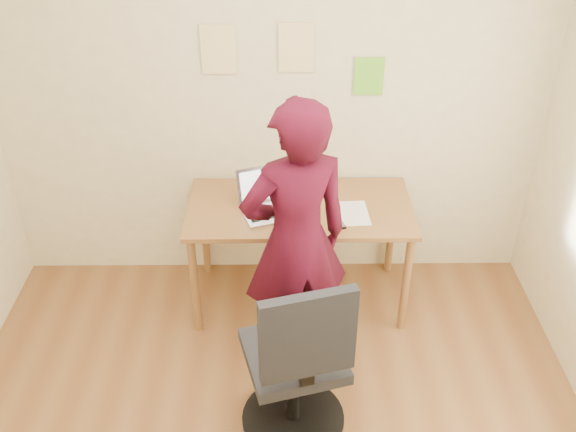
{
  "coord_description": "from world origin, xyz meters",
  "views": [
    {
      "loc": [
        0.07,
        -1.98,
        2.88
      ],
      "look_at": [
        0.1,
        0.95,
        0.95
      ],
      "focal_mm": 40.0,
      "sensor_mm": 36.0,
      "label": 1
    }
  ],
  "objects_px": {
    "laptop": "(269,202)",
    "office_chair": "(297,370)",
    "desk": "(300,218)",
    "phone": "(338,223)",
    "person": "(296,241)"
  },
  "relations": [
    {
      "from": "phone",
      "to": "office_chair",
      "type": "relative_size",
      "value": 0.13
    },
    {
      "from": "phone",
      "to": "desk",
      "type": "bearing_deg",
      "value": 119.17
    },
    {
      "from": "office_chair",
      "to": "desk",
      "type": "bearing_deg",
      "value": 72.81
    },
    {
      "from": "phone",
      "to": "person",
      "type": "relative_size",
      "value": 0.08
    },
    {
      "from": "desk",
      "to": "office_chair",
      "type": "bearing_deg",
      "value": -91.99
    },
    {
      "from": "laptop",
      "to": "phone",
      "type": "height_order",
      "value": "laptop"
    },
    {
      "from": "laptop",
      "to": "office_chair",
      "type": "bearing_deg",
      "value": -100.79
    },
    {
      "from": "laptop",
      "to": "person",
      "type": "bearing_deg",
      "value": -91.28
    },
    {
      "from": "office_chair",
      "to": "laptop",
      "type": "bearing_deg",
      "value": 83.03
    },
    {
      "from": "phone",
      "to": "office_chair",
      "type": "distance_m",
      "value": 0.98
    },
    {
      "from": "desk",
      "to": "person",
      "type": "distance_m",
      "value": 0.56
    },
    {
      "from": "desk",
      "to": "laptop",
      "type": "height_order",
      "value": "laptop"
    },
    {
      "from": "office_chair",
      "to": "person",
      "type": "bearing_deg",
      "value": 74.7
    },
    {
      "from": "laptop",
      "to": "office_chair",
      "type": "distance_m",
      "value": 1.12
    },
    {
      "from": "desk",
      "to": "person",
      "type": "height_order",
      "value": "person"
    }
  ]
}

